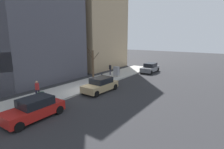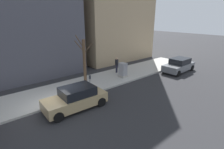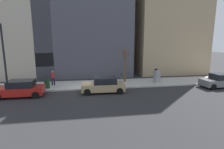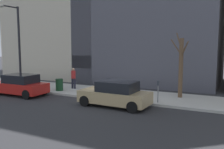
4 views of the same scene
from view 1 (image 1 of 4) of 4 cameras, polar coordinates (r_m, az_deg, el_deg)
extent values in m
plane|color=#2B2B2D|center=(18.92, -8.18, -5.67)|extent=(120.00, 120.00, 0.00)
cube|color=#B2AFA8|center=(20.27, -12.32, -4.40)|extent=(4.00, 36.00, 0.15)
cube|color=slate|center=(29.69, 12.26, 1.81)|extent=(1.91, 4.25, 0.70)
cube|color=black|center=(29.77, 12.46, 3.09)|extent=(1.66, 2.24, 0.60)
cylinder|color=black|center=(28.02, 12.68, 0.66)|extent=(0.24, 0.65, 0.64)
cylinder|color=black|center=(28.65, 9.51, 1.04)|extent=(0.24, 0.65, 0.64)
cylinder|color=black|center=(30.88, 14.77, 1.60)|extent=(0.24, 0.65, 0.64)
cylinder|color=black|center=(31.46, 11.85, 1.93)|extent=(0.24, 0.65, 0.64)
cube|color=tan|center=(18.75, -3.90, -3.92)|extent=(1.93, 4.25, 0.70)
cube|color=black|center=(18.72, -3.53, -1.88)|extent=(1.67, 2.25, 0.60)
cylinder|color=black|center=(17.17, -5.13, -6.33)|extent=(0.24, 0.65, 0.64)
cylinder|color=black|center=(18.31, -9.10, -5.26)|extent=(0.24, 0.65, 0.64)
cylinder|color=black|center=(19.47, 1.00, -4.05)|extent=(0.24, 0.65, 0.64)
cylinder|color=black|center=(20.48, -2.85, -3.25)|extent=(0.24, 0.65, 0.64)
cube|color=red|center=(13.88, -24.18, -10.86)|extent=(1.87, 4.23, 0.70)
cube|color=black|center=(13.75, -23.70, -8.13)|extent=(1.64, 2.23, 0.60)
cylinder|color=black|center=(12.63, -28.11, -14.81)|extent=(0.23, 0.64, 0.64)
cylinder|color=black|center=(14.05, -31.45, -12.45)|extent=(0.23, 0.64, 0.64)
cylinder|color=black|center=(14.13, -16.81, -10.98)|extent=(0.23, 0.64, 0.64)
cylinder|color=black|center=(15.41, -20.86, -9.30)|extent=(0.23, 0.64, 0.64)
cylinder|color=slate|center=(21.29, -3.35, -1.67)|extent=(0.07, 0.07, 1.05)
cube|color=#2D333D|center=(21.14, -3.37, 0.11)|extent=(0.14, 0.10, 0.30)
cube|color=#A8A399|center=(25.40, 1.46, -0.40)|extent=(0.83, 0.61, 0.18)
cube|color=#939399|center=(25.25, 1.47, 1.19)|extent=(0.75, 0.55, 1.25)
cylinder|color=brown|center=(23.02, -6.23, 2.97)|extent=(0.28, 0.28, 3.92)
cylinder|color=brown|center=(23.11, -6.37, 6.30)|extent=(0.45, 0.44, 0.94)
cylinder|color=brown|center=(22.83, -7.21, 7.30)|extent=(0.61, 0.53, 1.17)
cylinder|color=brown|center=(22.84, -5.32, 5.89)|extent=(0.66, 0.57, 1.07)
cylinder|color=brown|center=(22.65, -7.14, 6.29)|extent=(0.28, 0.81, 1.08)
cylinder|color=#14381E|center=(16.53, -22.09, -6.92)|extent=(0.56, 0.56, 0.90)
cylinder|color=#1E1E2D|center=(26.66, -0.61, 0.91)|extent=(0.16, 0.16, 0.82)
cylinder|color=#1E1E2D|center=(26.42, -0.61, 0.81)|extent=(0.16, 0.16, 0.82)
cylinder|color=black|center=(26.41, -0.61, 2.39)|extent=(0.36, 0.36, 0.62)
sphere|color=tan|center=(26.34, -0.61, 3.29)|extent=(0.22, 0.22, 0.22)
cylinder|color=#1E1E2D|center=(17.82, -22.75, -5.76)|extent=(0.16, 0.16, 0.82)
cylinder|color=#1E1E2D|center=(17.71, -23.43, -5.92)|extent=(0.16, 0.16, 0.82)
cylinder|color=#A52323|center=(17.57, -23.28, -3.60)|extent=(0.36, 0.36, 0.62)
sphere|color=tan|center=(17.47, -23.39, -2.27)|extent=(0.22, 0.22, 0.22)
cube|color=tan|center=(34.77, -7.32, 18.30)|extent=(10.51, 10.51, 19.10)
camera|label=2|loc=(9.16, 25.30, 12.71)|focal=28.00mm
camera|label=3|loc=(13.29, 58.79, 3.27)|focal=28.00mm
camera|label=4|loc=(20.60, 39.50, 3.43)|focal=40.00mm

